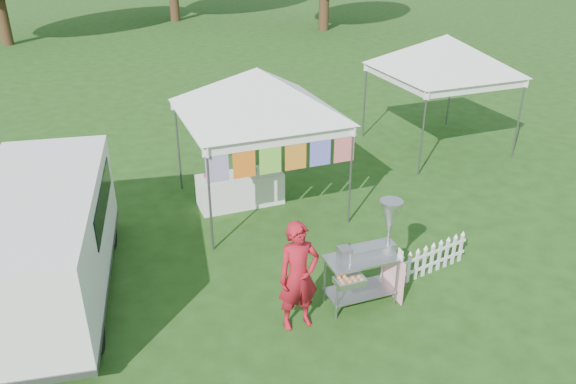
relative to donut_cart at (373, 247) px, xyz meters
name	(u,v)px	position (x,y,z in m)	size (l,w,h in m)	color
ground	(328,295)	(-0.56, 0.38, -1.03)	(120.00, 120.00, 0.00)	#204012
canopy_main	(257,68)	(-0.56, 3.88, 1.96)	(4.24, 4.24, 3.45)	#59595E
canopy_right	(447,35)	(4.94, 5.38, 1.96)	(4.24, 4.24, 3.45)	#59595E
donut_cart	(373,247)	(0.00, 0.00, 0.00)	(1.27, 0.85, 1.75)	gray
vendor	(298,276)	(-1.31, -0.12, -0.15)	(0.64, 0.42, 1.77)	maroon
cargo_van	(44,239)	(-4.77, 2.11, 0.01)	(2.59, 4.88, 1.93)	white
picket_fence	(428,261)	(1.29, 0.29, -0.74)	(1.77, 0.35, 0.56)	white
display_table	(240,189)	(-0.94, 4.06, -0.68)	(1.80, 0.70, 0.70)	white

